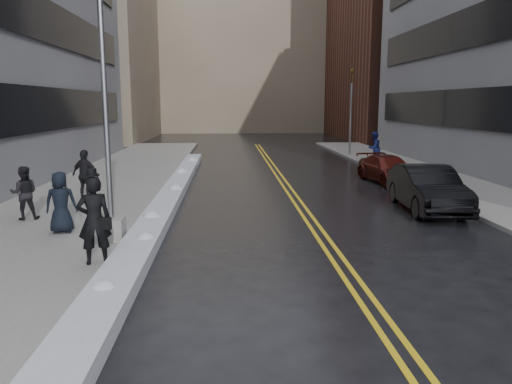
{
  "coord_description": "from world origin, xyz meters",
  "views": [
    {
      "loc": [
        -0.15,
        -11.17,
        3.78
      ],
      "look_at": [
        0.62,
        2.66,
        1.3
      ],
      "focal_mm": 35.0,
      "sensor_mm": 36.0,
      "label": 1
    }
  ],
  "objects": [
    {
      "name": "lane_line_left",
      "position": [
        2.35,
        10.0,
        0.0
      ],
      "size": [
        0.12,
        50.0,
        0.01
      ],
      "primitive_type": "cube",
      "color": "gold",
      "rests_on": "ground"
    },
    {
      "name": "fire_hydrant",
      "position": [
        9.0,
        10.0,
        0.55
      ],
      "size": [
        0.26,
        0.26,
        0.73
      ],
      "color": "maroon",
      "rests_on": "sidewalk_east"
    },
    {
      "name": "pedestrian_east",
      "position": [
        8.59,
        18.3,
        1.12
      ],
      "size": [
        1.19,
        1.13,
        1.93
      ],
      "primitive_type": "imported",
      "rotation": [
        0.0,
        0.0,
        3.73
      ],
      "color": "navy",
      "rests_on": "sidewalk_east"
    },
    {
      "name": "pedestrian_b",
      "position": [
        -6.57,
        4.59,
        0.99
      ],
      "size": [
        0.95,
        0.82,
        1.69
      ],
      "primitive_type": "imported",
      "rotation": [
        0.0,
        0.0,
        3.39
      ],
      "color": "black",
      "rests_on": "sidewalk_west"
    },
    {
      "name": "building_far",
      "position": [
        2.0,
        60.0,
        11.0
      ],
      "size": [
        36.0,
        16.0,
        22.0
      ],
      "primitive_type": "cube",
      "color": "gray",
      "rests_on": "ground"
    },
    {
      "name": "car_black",
      "position": [
        6.87,
        5.83,
        0.8
      ],
      "size": [
        1.97,
        4.94,
        1.6
      ],
      "primitive_type": "imported",
      "rotation": [
        0.0,
        0.0,
        -0.06
      ],
      "color": "black",
      "rests_on": "ground"
    },
    {
      "name": "traffic_signal",
      "position": [
        8.5,
        24.0,
        3.4
      ],
      "size": [
        0.16,
        0.2,
        6.0
      ],
      "color": "gray",
      "rests_on": "sidewalk_east"
    },
    {
      "name": "lane_line_right",
      "position": [
        2.65,
        10.0,
        0.0
      ],
      "size": [
        0.12,
        50.0,
        0.01
      ],
      "primitive_type": "cube",
      "color": "gold",
      "rests_on": "ground"
    },
    {
      "name": "sidewalk_west",
      "position": [
        -5.75,
        10.0,
        0.07
      ],
      "size": [
        5.5,
        50.0,
        0.15
      ],
      "primitive_type": "cube",
      "color": "gray",
      "rests_on": "ground"
    },
    {
      "name": "pedestrian_fedora",
      "position": [
        -3.2,
        -0.01,
        1.17
      ],
      "size": [
        0.85,
        0.68,
        2.03
      ],
      "primitive_type": "imported",
      "rotation": [
        0.0,
        0.0,
        3.44
      ],
      "color": "black",
      "rests_on": "sidewalk_west"
    },
    {
      "name": "pedestrian_c",
      "position": [
        -4.88,
        2.86,
        1.02
      ],
      "size": [
        0.92,
        0.67,
        1.75
      ],
      "primitive_type": "imported",
      "rotation": [
        0.0,
        0.0,
        3.28
      ],
      "color": "black",
      "rests_on": "sidewalk_west"
    },
    {
      "name": "car_maroon",
      "position": [
        7.5,
        12.19,
        0.64
      ],
      "size": [
        2.36,
        4.63,
        1.29
      ],
      "primitive_type": "imported",
      "rotation": [
        0.0,
        0.0,
        0.13
      ],
      "color": "#440F0B",
      "rests_on": "ground"
    },
    {
      "name": "lamppost",
      "position": [
        -3.3,
        2.0,
        2.53
      ],
      "size": [
        0.65,
        0.65,
        7.62
      ],
      "color": "gray",
      "rests_on": "sidewalk_west"
    },
    {
      "name": "building_west_far",
      "position": [
        -15.5,
        44.0,
        9.0
      ],
      "size": [
        14.0,
        22.0,
        18.0
      ],
      "primitive_type": "cube",
      "color": "gray",
      "rests_on": "ground"
    },
    {
      "name": "sidewalk_east",
      "position": [
        10.0,
        10.0,
        0.07
      ],
      "size": [
        4.0,
        50.0,
        0.15
      ],
      "primitive_type": "cube",
      "color": "gray",
      "rests_on": "ground"
    },
    {
      "name": "snow_ridge",
      "position": [
        -2.45,
        8.0,
        0.17
      ],
      "size": [
        0.9,
        30.0,
        0.34
      ],
      "primitive_type": "cube",
      "color": "silver",
      "rests_on": "ground"
    },
    {
      "name": "ground",
      "position": [
        0.0,
        0.0,
        0.0
      ],
      "size": [
        160.0,
        160.0,
        0.0
      ],
      "primitive_type": "plane",
      "color": "black",
      "rests_on": "ground"
    },
    {
      "name": "building_east_far",
      "position": [
        19.0,
        42.0,
        14.0
      ],
      "size": [
        14.0,
        20.0,
        28.0
      ],
      "primitive_type": "cube",
      "color": "#562D21",
      "rests_on": "ground"
    },
    {
      "name": "pedestrian_d",
      "position": [
        -5.53,
        7.69,
        1.11
      ],
      "size": [
        1.22,
        0.86,
        1.92
      ],
      "primitive_type": "imported",
      "rotation": [
        0.0,
        0.0,
        2.76
      ],
      "color": "black",
      "rests_on": "sidewalk_west"
    }
  ]
}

